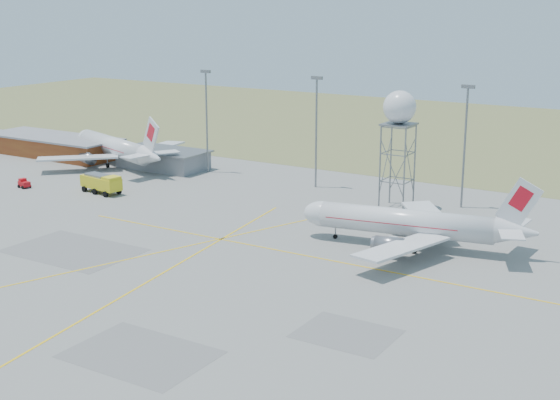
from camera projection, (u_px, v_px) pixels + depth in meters
The scene contains 12 objects.
ground at pixel (102, 316), 85.64m from camera, with size 400.00×400.00×0.00m, color gray.
grass_strip at pixel (489, 135), 200.97m from camera, with size 400.00×120.00×0.03m, color brown.
building_orange at pixel (54, 146), 174.40m from camera, with size 33.00×12.00×4.30m.
building_grey at pixel (163, 159), 160.80m from camera, with size 19.00×10.00×3.90m.
mast_a at pixel (207, 113), 154.85m from camera, with size 2.20×0.50×20.50m.
mast_b at pixel (316, 123), 142.11m from camera, with size 2.20×0.50×20.50m.
mast_c at pixel (465, 136), 127.84m from camera, with size 2.20×0.50×20.50m.
airliner_main at pixel (410, 223), 108.87m from camera, with size 33.09×31.78×11.29m.
airliner_far at pixel (116, 148), 163.69m from camera, with size 34.33×32.30×12.02m.
radar_tower at pixel (398, 143), 128.16m from camera, with size 5.41×5.41×19.57m.
fire_truck at pixel (102, 184), 140.03m from camera, with size 8.97×4.49×3.46m.
baggage_tug at pixel (24, 184), 144.32m from camera, with size 2.43×2.10×1.71m.
Camera 1 is at (58.62, -57.55, 33.65)m, focal length 50.00 mm.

